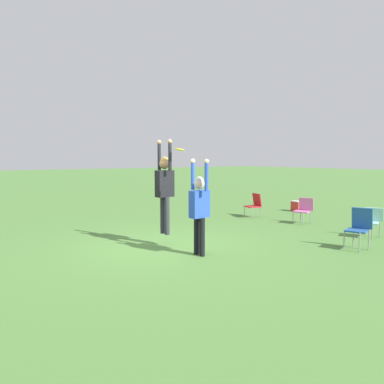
% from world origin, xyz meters
% --- Properties ---
extents(ground_plane, '(120.00, 120.00, 0.00)m').
position_xyz_m(ground_plane, '(0.00, 0.00, 0.00)').
color(ground_plane, '#4C7A38').
extents(person_jumping, '(0.59, 0.45, 2.23)m').
position_xyz_m(person_jumping, '(-0.19, 0.11, 1.46)').
color(person_jumping, '#2D2D38').
rests_on(person_jumping, ground_plane).
extents(person_defending, '(0.59, 0.45, 2.06)m').
position_xyz_m(person_defending, '(1.03, 0.22, 1.09)').
color(person_defending, black).
rests_on(person_defending, ground_plane).
extents(frisbee, '(0.24, 0.24, 0.06)m').
position_xyz_m(frisbee, '(0.27, 0.22, 2.26)').
color(frisbee, yellow).
extents(camping_chair_1, '(0.56, 0.61, 0.95)m').
position_xyz_m(camping_chair_1, '(2.71, 3.51, 0.55)').
color(camping_chair_1, gray).
rests_on(camping_chair_1, ground_plane).
extents(camping_chair_2, '(0.59, 0.64, 0.77)m').
position_xyz_m(camping_chair_2, '(2.17, 4.98, 0.46)').
color(camping_chair_2, gray).
rests_on(camping_chair_2, ground_plane).
extents(camping_chair_4, '(0.58, 0.63, 0.81)m').
position_xyz_m(camping_chair_4, '(-0.17, 5.25, 0.47)').
color(camping_chair_4, gray).
rests_on(camping_chair_4, ground_plane).
extents(camping_chair_5, '(0.55, 0.59, 0.83)m').
position_xyz_m(camping_chair_5, '(-1.98, 4.88, 0.48)').
color(camping_chair_5, gray).
rests_on(camping_chair_5, ground_plane).
extents(cooler_box, '(0.37, 0.30, 0.40)m').
position_xyz_m(cooler_box, '(-2.04, 7.24, 0.20)').
color(cooler_box, red).
rests_on(cooler_box, ground_plane).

